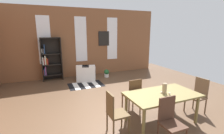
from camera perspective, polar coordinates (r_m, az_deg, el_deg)
The scene contains 18 objects.
ground_plane at distance 4.76m, azimuth 0.32°, elevation -14.59°, with size 10.09×10.09×0.00m, color brown.
back_wall_brick at distance 8.02m, azimuth -10.97°, elevation 8.42°, with size 7.95×0.12×3.24m, color brown.
window_pane_0 at distance 7.77m, azimuth -22.82°, elevation 8.74°, with size 0.55×0.02×2.10m, color white.
window_pane_1 at distance 7.94m, azimuth -10.91°, elevation 9.55°, with size 0.55×0.02×2.10m, color white.
window_pane_2 at distance 8.44m, azimuth 0.07°, elevation 9.95°, with size 0.55×0.02×2.10m, color white.
dining_table at distance 4.07m, azimuth 17.24°, elevation -10.06°, with size 1.70×0.96×0.73m.
vase_on_table at distance 4.03m, azimuth 18.10°, elevation -7.18°, with size 0.11×0.11×0.25m, color #998466.
tealight_candle_0 at distance 4.04m, azimuth 17.10°, elevation -8.63°, with size 0.04×0.04×0.04m, color silver.
tealight_candle_1 at distance 4.01m, azimuth 19.66°, elevation -8.93°, with size 0.04×0.04×0.05m, color silver.
dining_chair_near_left at distance 3.42m, azimuth 19.83°, elevation -17.30°, with size 0.40×0.40×0.95m.
dining_chair_far_left at distance 4.44m, azimuth 7.39°, elevation -9.51°, with size 0.42×0.42×0.95m.
dining_chair_head_right at distance 4.96m, azimuth 28.13°, elevation -8.56°, with size 0.43×0.43×0.95m.
dining_chair_head_left at distance 3.52m, azimuth 1.01°, elevation -15.63°, with size 0.40×0.40×0.95m.
bookshelf_tall at distance 7.67m, azimuth -20.99°, elevation 2.63°, with size 0.86×0.33×1.90m.
armchair_white at distance 7.32m, azimuth -9.03°, elevation -2.55°, with size 1.01×1.01×0.75m.
potted_plant_by_shelf at distance 7.76m, azimuth -1.94°, elevation -2.17°, with size 0.25×0.25×0.38m.
striped_rug at distance 6.77m, azimuth -9.19°, elevation -6.25°, with size 1.41×0.93×0.01m.
framed_picture at distance 8.26m, azimuth -2.93°, elevation 10.04°, with size 0.56×0.03×0.72m, color black.
Camera 1 is at (-1.67, -3.89, 2.18)m, focal length 25.84 mm.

